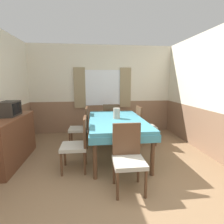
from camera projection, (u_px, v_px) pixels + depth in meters
name	position (u px, v px, depth m)	size (l,w,h in m)	color
wall_back	(102.00, 90.00, 5.28)	(4.61, 0.09, 2.60)	silver
wall_right	(207.00, 93.00, 3.71)	(0.05, 4.06, 2.60)	silver
dining_table	(117.00, 124.00, 3.64)	(1.13, 1.99, 0.78)	teal
chair_left_near	(78.00, 142.00, 3.03)	(0.44, 0.44, 0.95)	brown
chair_head_window	(110.00, 120.00, 4.83)	(0.44, 0.44, 0.95)	brown
chair_left_far	(82.00, 126.00, 4.14)	(0.44, 0.44, 0.95)	brown
chair_head_near	(128.00, 155.00, 2.51)	(0.44, 0.44, 0.95)	brown
chair_right_far	(144.00, 124.00, 4.31)	(0.44, 0.44, 0.95)	brown
sideboard	(10.00, 140.00, 3.30)	(0.46, 1.48, 0.89)	brown
tv	(9.00, 109.00, 3.32)	(0.29, 0.46, 0.28)	#2D2823
vase	(117.00, 113.00, 3.65)	(0.14, 0.14, 0.22)	#A39989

